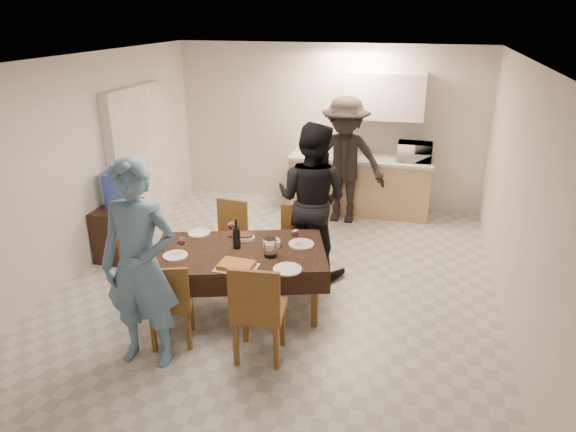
# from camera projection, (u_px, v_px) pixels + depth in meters

# --- Properties ---
(floor) EXTENTS (5.00, 6.00, 0.02)m
(floor) POSITION_uv_depth(u_px,v_px,m) (279.00, 285.00, 6.15)
(floor) COLOR beige
(floor) RESTS_ON ground
(ceiling) EXTENTS (5.00, 6.00, 0.02)m
(ceiling) POSITION_uv_depth(u_px,v_px,m) (278.00, 60.00, 5.18)
(ceiling) COLOR white
(ceiling) RESTS_ON wall_back
(wall_back) EXTENTS (5.00, 0.02, 2.60)m
(wall_back) POSITION_uv_depth(u_px,v_px,m) (328.00, 126.00, 8.36)
(wall_back) COLOR beige
(wall_back) RESTS_ON floor
(wall_front) EXTENTS (5.00, 0.02, 2.60)m
(wall_front) POSITION_uv_depth(u_px,v_px,m) (141.00, 339.00, 2.97)
(wall_front) COLOR beige
(wall_front) RESTS_ON floor
(wall_left) EXTENTS (0.02, 6.00, 2.60)m
(wall_left) POSITION_uv_depth(u_px,v_px,m) (81.00, 166.00, 6.25)
(wall_left) COLOR beige
(wall_left) RESTS_ON floor
(wall_right) EXTENTS (0.02, 6.00, 2.60)m
(wall_right) POSITION_uv_depth(u_px,v_px,m) (521.00, 202.00, 5.09)
(wall_right) COLOR beige
(wall_right) RESTS_ON floor
(stub_partition) EXTENTS (0.15, 1.40, 2.10)m
(stub_partition) POSITION_uv_depth(u_px,v_px,m) (139.00, 160.00, 7.40)
(stub_partition) COLOR white
(stub_partition) RESTS_ON floor
(kitchen_base_cabinet) EXTENTS (2.20, 0.60, 0.86)m
(kitchen_base_cabinet) POSITION_uv_depth(u_px,v_px,m) (359.00, 186.00, 8.26)
(kitchen_base_cabinet) COLOR tan
(kitchen_base_cabinet) RESTS_ON floor
(kitchen_worktop) EXTENTS (2.24, 0.64, 0.05)m
(kitchen_worktop) POSITION_uv_depth(u_px,v_px,m) (361.00, 159.00, 8.09)
(kitchen_worktop) COLOR beige
(kitchen_worktop) RESTS_ON kitchen_base_cabinet
(upper_cabinet) EXTENTS (1.20, 0.34, 0.70)m
(upper_cabinet) POSITION_uv_depth(u_px,v_px,m) (385.00, 96.00, 7.78)
(upper_cabinet) COLOR white
(upper_cabinet) RESTS_ON wall_back
(dining_table) EXTENTS (2.03, 1.53, 0.70)m
(dining_table) POSITION_uv_depth(u_px,v_px,m) (240.00, 253.00, 5.45)
(dining_table) COLOR black
(dining_table) RESTS_ON floor
(chair_near_left) EXTENTS (0.53, 0.54, 0.49)m
(chair_near_left) POSITION_uv_depth(u_px,v_px,m) (166.00, 297.00, 4.85)
(chair_near_left) COLOR brown
(chair_near_left) RESTS_ON floor
(chair_near_right) EXTENTS (0.50, 0.50, 0.55)m
(chair_near_right) POSITION_uv_depth(u_px,v_px,m) (256.00, 304.00, 4.61)
(chair_near_right) COLOR brown
(chair_near_right) RESTS_ON floor
(chair_far_left) EXTENTS (0.45, 0.46, 0.49)m
(chair_far_left) POSITION_uv_depth(u_px,v_px,m) (223.00, 234.00, 6.20)
(chair_far_left) COLOR brown
(chair_far_left) RESTS_ON floor
(chair_far_right) EXTENTS (0.49, 0.50, 0.49)m
(chair_far_right) POSITION_uv_depth(u_px,v_px,m) (296.00, 241.00, 5.98)
(chair_far_right) COLOR brown
(chair_far_right) RESTS_ON floor
(console) EXTENTS (0.38, 0.75, 0.70)m
(console) POSITION_uv_depth(u_px,v_px,m) (120.00, 230.00, 6.81)
(console) COLOR black
(console) RESTS_ON floor
(water_jug) EXTENTS (0.30, 0.30, 0.45)m
(water_jug) POSITION_uv_depth(u_px,v_px,m) (114.00, 189.00, 6.60)
(water_jug) COLOR blue
(water_jug) RESTS_ON console
(wine_bottle) EXTENTS (0.08, 0.08, 0.33)m
(wine_bottle) POSITION_uv_depth(u_px,v_px,m) (236.00, 234.00, 5.43)
(wine_bottle) COLOR black
(wine_bottle) RESTS_ON dining_table
(water_pitcher) EXTENTS (0.13, 0.13, 0.20)m
(water_pitcher) POSITION_uv_depth(u_px,v_px,m) (270.00, 247.00, 5.28)
(water_pitcher) COLOR white
(water_pitcher) RESTS_ON dining_table
(savoury_tart) EXTENTS (0.41, 0.32, 0.05)m
(savoury_tart) POSITION_uv_depth(u_px,v_px,m) (237.00, 265.00, 5.07)
(savoury_tart) COLOR #B87D36
(savoury_tart) RESTS_ON dining_table
(salad_bowl) EXTENTS (0.19, 0.19, 0.07)m
(salad_bowl) POSITION_uv_depth(u_px,v_px,m) (272.00, 243.00, 5.52)
(salad_bowl) COLOR white
(salad_bowl) RESTS_ON dining_table
(mushroom_dish) EXTENTS (0.22, 0.22, 0.04)m
(mushroom_dish) POSITION_uv_depth(u_px,v_px,m) (244.00, 238.00, 5.69)
(mushroom_dish) COLOR white
(mushroom_dish) RESTS_ON dining_table
(wine_glass_a) EXTENTS (0.09, 0.09, 0.21)m
(wine_glass_a) POSITION_uv_depth(u_px,v_px,m) (181.00, 246.00, 5.30)
(wine_glass_a) COLOR white
(wine_glass_a) RESTS_ON dining_table
(wine_glass_b) EXTENTS (0.09, 0.09, 0.20)m
(wine_glass_b) POSITION_uv_depth(u_px,v_px,m) (296.00, 238.00, 5.50)
(wine_glass_b) COLOR white
(wine_glass_b) RESTS_ON dining_table
(wine_glass_c) EXTENTS (0.09, 0.09, 0.20)m
(wine_glass_c) POSITION_uv_depth(u_px,v_px,m) (232.00, 229.00, 5.72)
(wine_glass_c) COLOR white
(wine_glass_c) RESTS_ON dining_table
(plate_near_left) EXTENTS (0.26, 0.26, 0.01)m
(plate_near_left) POSITION_uv_depth(u_px,v_px,m) (175.00, 256.00, 5.31)
(plate_near_left) COLOR white
(plate_near_left) RESTS_ON dining_table
(plate_near_right) EXTENTS (0.28, 0.28, 0.02)m
(plate_near_right) POSITION_uv_depth(u_px,v_px,m) (287.00, 269.00, 5.03)
(plate_near_right) COLOR white
(plate_near_right) RESTS_ON dining_table
(plate_far_left) EXTENTS (0.25, 0.25, 0.01)m
(plate_far_left) POSITION_uv_depth(u_px,v_px,m) (199.00, 233.00, 5.84)
(plate_far_left) COLOR white
(plate_far_left) RESTS_ON dining_table
(plate_far_right) EXTENTS (0.28, 0.28, 0.02)m
(plate_far_right) POSITION_uv_depth(u_px,v_px,m) (301.00, 244.00, 5.57)
(plate_far_right) COLOR white
(plate_far_right) RESTS_ON dining_table
(microwave) EXTENTS (0.51, 0.35, 0.28)m
(microwave) POSITION_uv_depth(u_px,v_px,m) (415.00, 152.00, 7.84)
(microwave) COLOR white
(microwave) RESTS_ON kitchen_worktop
(person_near) EXTENTS (0.74, 0.51, 1.95)m
(person_near) POSITION_uv_depth(u_px,v_px,m) (140.00, 266.00, 4.52)
(person_near) COLOR #5A82A5
(person_near) RESTS_ON floor
(person_far) EXTENTS (1.06, 0.91, 1.89)m
(person_far) POSITION_uv_depth(u_px,v_px,m) (312.00, 200.00, 6.16)
(person_far) COLOR black
(person_far) RESTS_ON floor
(person_kitchen) EXTENTS (1.24, 0.71, 1.92)m
(person_kitchen) POSITION_uv_depth(u_px,v_px,m) (344.00, 161.00, 7.70)
(person_kitchen) COLOR black
(person_kitchen) RESTS_ON floor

